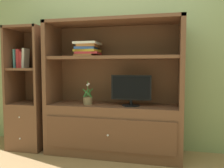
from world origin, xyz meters
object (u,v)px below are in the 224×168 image
(tv_monitor, at_px, (131,90))
(magazine_stack, at_px, (87,49))
(media_console, at_px, (113,113))
(bookshelf_tall, at_px, (30,108))
(upright_book_row, at_px, (22,59))
(potted_plant, at_px, (88,100))

(tv_monitor, relative_size, magazine_stack, 1.52)
(media_console, relative_size, magazine_stack, 5.24)
(bookshelf_tall, relative_size, upright_book_row, 6.13)
(media_console, xyz_separation_m, magazine_stack, (-0.32, -0.00, 0.76))
(bookshelf_tall, bearing_deg, potted_plant, -4.75)
(upright_book_row, bearing_deg, bookshelf_tall, 5.22)
(media_console, bearing_deg, upright_book_row, -179.64)
(potted_plant, xyz_separation_m, bookshelf_tall, (-0.82, 0.07, -0.14))
(media_console, relative_size, potted_plant, 5.69)
(upright_book_row, bearing_deg, potted_plant, -3.65)
(bookshelf_tall, bearing_deg, media_console, -0.08)
(tv_monitor, distance_m, bookshelf_tall, 1.36)
(bookshelf_tall, bearing_deg, upright_book_row, -174.78)
(magazine_stack, height_order, upright_book_row, magazine_stack)
(media_console, bearing_deg, tv_monitor, -12.11)
(tv_monitor, height_order, upright_book_row, upright_book_row)
(media_console, relative_size, upright_book_row, 6.32)
(magazine_stack, relative_size, upright_book_row, 1.21)
(magazine_stack, distance_m, bookshelf_tall, 1.09)
(media_console, xyz_separation_m, bookshelf_tall, (-1.11, 0.00, 0.02))
(media_console, xyz_separation_m, upright_book_row, (-1.21, -0.01, 0.66))
(magazine_stack, bearing_deg, bookshelf_tall, 179.64)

